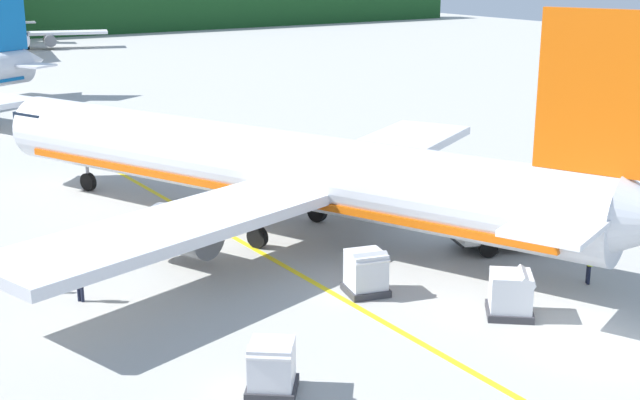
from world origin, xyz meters
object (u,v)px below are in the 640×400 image
airliner_foreground (273,168)px  airliner_far_taxiway (12,32)px  crew_marshaller (79,278)px  crew_loader_left (589,261)px  airliner_distant (45,21)px  crew_loader_right (29,270)px  cargo_container_far (272,368)px  service_truck_fuel (493,226)px  cargo_container_near (366,273)px  cargo_container_mid (511,294)px

airliner_foreground → airliner_far_taxiway: airliner_foreground is taller
crew_marshaller → crew_loader_left: (19.27, -10.17, -0.01)m
airliner_far_taxiway → airliner_distant: (14.24, 32.58, -0.92)m
crew_loader_left → crew_loader_right: crew_loader_left is taller
airliner_foreground → crew_loader_right: (-13.04, -1.69, -2.36)m
crew_marshaller → cargo_container_far: bearing=-76.0°
airliner_distant → crew_loader_right: (-38.93, -131.98, -0.83)m
airliner_far_taxiway → crew_loader_right: 102.43m
service_truck_fuel → cargo_container_far: 17.56m
airliner_foreground → cargo_container_near: size_ratio=19.28×
cargo_container_mid → service_truck_fuel: bearing=51.0°
airliner_foreground → cargo_container_near: airliner_foreground is taller
cargo_container_near → crew_loader_right: bearing=146.4°
cargo_container_mid → crew_marshaller: cargo_container_mid is taller
airliner_foreground → crew_marshaller: airliner_foreground is taller
airliner_distant → service_truck_fuel: size_ratio=3.55×
service_truck_fuel → crew_loader_right: size_ratio=3.71×
cargo_container_near → crew_loader_right: size_ratio=1.18×
cargo_container_far → crew_loader_right: size_ratio=1.32×
cargo_container_far → crew_loader_left: (16.51, 0.90, 0.15)m
crew_marshaller → crew_loader_right: bearing=124.6°
service_truck_fuel → crew_loader_left: 5.71m
airliner_far_taxiway → cargo_container_far: (-20.45, -112.62, -1.90)m
cargo_container_far → crew_loader_right: cargo_container_far is taller
airliner_foreground → cargo_container_far: 17.49m
airliner_foreground → service_truck_fuel: (7.48, -8.32, -2.21)m
airliner_distant → cargo_container_mid: 146.85m
cargo_container_near → cargo_container_mid: cargo_container_near is taller
airliner_distant → crew_marshaller: airliner_distant is taller
airliner_foreground → cargo_container_near: bearing=-96.6°
service_truck_fuel → crew_marshaller: bearing=166.8°
crew_loader_right → airliner_foreground: bearing=7.4°
crew_loader_left → service_truck_fuel: bearing=92.5°
airliner_foreground → airliner_far_taxiway: bearing=83.2°
airliner_distant → service_truck_fuel: bearing=-97.6°
airliner_distant → crew_loader_right: 137.61m
airliner_distant → cargo_container_near: bearing=-100.9°
crew_loader_right → cargo_container_near: bearing=-33.6°
service_truck_fuel → crew_marshaller: (-19.03, 4.48, -0.14)m
cargo_container_near → crew_loader_left: bearing=-26.5°
service_truck_fuel → cargo_container_near: (-8.59, -1.31, -0.25)m
service_truck_fuel → cargo_container_mid: 8.15m
cargo_container_near → airliner_foreground: bearing=83.4°
crew_marshaller → cargo_container_near: bearing=-29.0°
cargo_container_mid → cargo_container_far: bearing=-178.7°
airliner_distant → crew_loader_left: (-18.18, -144.31, -0.82)m
cargo_container_near → crew_marshaller: 11.94m
crew_marshaller → cargo_container_mid: bearing=-37.9°
airliner_distant → airliner_foreground: bearing=-101.2°
airliner_foreground → airliner_far_taxiway: (11.66, 97.70, -0.60)m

